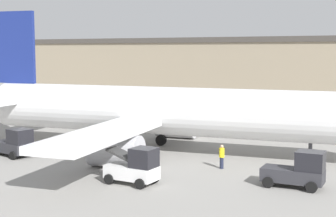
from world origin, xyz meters
The scene contains 6 objects.
ground_plane centered at (0.00, 0.00, 0.00)m, with size 400.00×400.00×0.00m, color gray.
airplane centered at (-0.94, -0.18, 3.20)m, with size 37.44×29.63×11.37m.
ground_crew_worker centered at (6.07, -2.99, 0.88)m, with size 0.36×0.36×1.66m.
baggage_tug centered at (12.01, -5.13, 1.02)m, with size 3.71×2.10×2.23m.
belt_loader_truck centered at (3.34, -9.42, 1.05)m, with size 3.21×1.85×2.28m.
pushback_tug centered at (-9.11, -7.41, 0.99)m, with size 3.74×2.29×2.17m.
Camera 1 is at (20.63, -34.40, 8.11)m, focal length 55.00 mm.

